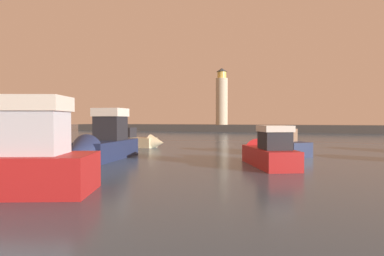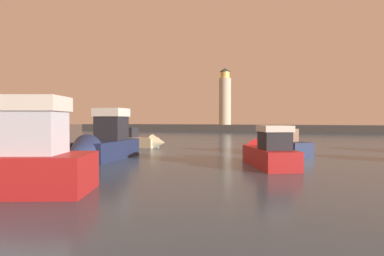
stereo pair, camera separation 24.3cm
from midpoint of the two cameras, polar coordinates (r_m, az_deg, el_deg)
ground_plane at (r=35.35m, az=7.80°, el=-2.58°), size 220.00×220.00×0.00m
breakwater at (r=66.75m, az=12.84°, el=-0.08°), size 81.72×6.86×1.43m
lighthouse at (r=68.19m, az=5.86°, el=5.23°), size 2.45×2.45×11.68m
motorboat_2 at (r=18.61m, az=13.02°, el=-4.07°), size 3.93×6.23×2.47m
motorboat_3 at (r=24.91m, az=14.99°, el=-2.91°), size 4.70×5.48×2.05m
motorboat_4 at (r=20.82m, az=-15.31°, el=-2.79°), size 2.74×7.15×3.62m
motorboat_6 at (r=30.11m, az=-9.16°, el=-2.14°), size 5.87×2.03×2.01m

